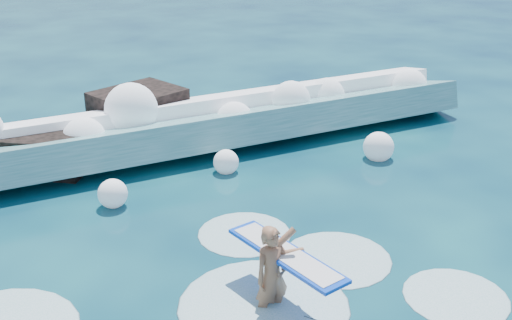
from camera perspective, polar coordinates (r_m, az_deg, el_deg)
name	(u,v)px	position (r m, az deg, el deg)	size (l,w,h in m)	color
ground	(231,273)	(11.80, -2.23, -10.03)	(200.00, 200.00, 0.00)	#07253E
breaking_wave	(183,129)	(17.33, -6.52, 2.74)	(16.73, 2.66, 1.44)	teal
rock_cluster	(27,142)	(17.35, -19.68, 1.52)	(8.46, 3.65, 1.57)	black
surfer_with_board	(275,271)	(10.62, 1.73, -9.87)	(1.15, 2.96, 1.79)	#926044
wave_spray	(175,120)	(16.97, -7.23, 3.58)	(15.85, 4.48, 1.93)	white
surf_foam	(218,306)	(10.98, -3.36, -12.84)	(9.38, 5.44, 0.15)	silver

